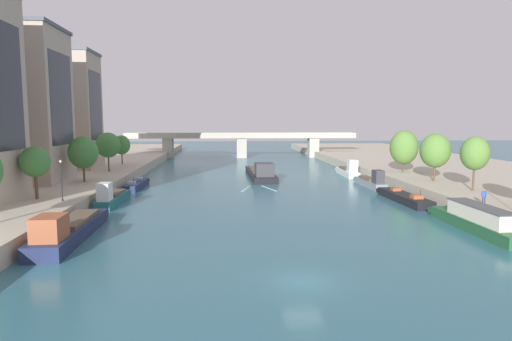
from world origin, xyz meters
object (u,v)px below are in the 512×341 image
(moored_boat_left_near, at_px, (137,185))
(moored_boat_right_gap_after, at_px, (371,181))
(moored_boat_right_end, at_px, (477,220))
(tree_left_third, at_px, (108,145))
(barge_midriver, at_px, (261,173))
(moored_boat_right_upstream, at_px, (348,171))
(tree_right_far, at_px, (404,147))
(tree_left_second, at_px, (35,162))
(tree_right_second, at_px, (435,151))
(lamppost_left_bank, at_px, (61,179))
(moored_boat_left_second, at_px, (112,197))
(person_on_quay, at_px, (484,196))
(bridge_far, at_px, (242,142))
(moored_boat_left_lone, at_px, (69,229))
(moored_boat_right_near, at_px, (404,197))
(tree_left_midway, at_px, (83,153))
(tree_left_end_of_row, at_px, (122,145))
(tree_right_by_lamp, at_px, (475,153))

(moored_boat_left_near, bearing_deg, moored_boat_right_gap_after, -2.40)
(moored_boat_right_end, xyz_separation_m, tree_left_third, (-44.20, 37.64, 5.30))
(barge_midriver, bearing_deg, tree_left_third, -172.69)
(moored_boat_right_upstream, relative_size, tree_right_far, 1.65)
(tree_right_far, bearing_deg, tree_left_second, -156.88)
(tree_right_second, distance_m, lamppost_left_bank, 50.12)
(tree_right_second, relative_size, lamppost_left_bank, 1.54)
(moored_boat_left_second, xyz_separation_m, person_on_quay, (41.38, -12.27, 1.78))
(bridge_far, bearing_deg, moored_boat_left_second, -105.41)
(lamppost_left_bank, relative_size, bridge_far, 0.07)
(bridge_far, bearing_deg, moored_boat_right_upstream, -66.54)
(tree_right_second, bearing_deg, moored_boat_left_lone, -153.43)
(moored_boat_right_end, bearing_deg, tree_left_third, 139.59)
(moored_boat_left_near, height_order, tree_left_third, tree_left_third)
(tree_left_third, bearing_deg, moored_boat_right_near, -26.88)
(moored_boat_right_gap_after, bearing_deg, tree_right_second, -41.55)
(moored_boat_left_lone, xyz_separation_m, tree_right_far, (44.47, 33.24, 5.08))
(moored_boat_right_gap_after, bearing_deg, barge_midriver, 142.35)
(tree_left_midway, bearing_deg, tree_left_end_of_row, 91.02)
(moored_boat_right_near, distance_m, tree_right_second, 11.08)
(tree_left_second, xyz_separation_m, tree_right_far, (51.75, 22.09, 0.04))
(moored_boat_right_upstream, bearing_deg, tree_right_by_lamp, -76.17)
(moored_boat_right_end, distance_m, tree_right_second, 23.36)
(tree_right_by_lamp, bearing_deg, barge_midriver, 130.81)
(moored_boat_right_near, bearing_deg, lamppost_left_bank, -171.29)
(moored_boat_right_end, bearing_deg, moored_boat_right_upstream, 90.44)
(moored_boat_right_gap_after, bearing_deg, moored_boat_right_upstream, 88.25)
(bridge_far, bearing_deg, moored_boat_left_near, -108.56)
(person_on_quay, bearing_deg, barge_midriver, 118.66)
(moored_boat_left_second, height_order, tree_left_third, tree_left_third)
(lamppost_left_bank, bearing_deg, tree_left_midway, 98.69)
(moored_boat_left_near, distance_m, tree_right_second, 45.54)
(barge_midriver, bearing_deg, bridge_far, 92.20)
(tree_right_by_lamp, distance_m, lamppost_left_bank, 49.25)
(moored_boat_right_gap_after, bearing_deg, tree_left_third, 167.81)
(lamppost_left_bank, bearing_deg, tree_right_far, 25.95)
(moored_boat_left_near, relative_size, tree_right_second, 1.54)
(moored_boat_right_upstream, bearing_deg, person_on_quay, -85.16)
(tree_right_by_lamp, xyz_separation_m, bridge_far, (-26.18, 73.33, -1.92))
(tree_right_by_lamp, bearing_deg, bridge_far, 109.65)
(moored_boat_right_upstream, height_order, tree_left_second, tree_left_second)
(moored_boat_left_second, bearing_deg, moored_boat_right_near, -0.77)
(tree_left_third, relative_size, tree_right_second, 0.97)
(barge_midriver, bearing_deg, moored_boat_left_second, -130.07)
(moored_boat_left_near, distance_m, tree_right_far, 44.87)
(moored_boat_right_gap_after, distance_m, tree_right_second, 11.04)
(tree_right_second, bearing_deg, moored_boat_right_gap_after, 138.45)
(tree_left_midway, xyz_separation_m, bridge_far, (25.23, 61.57, -1.44))
(moored_boat_left_second, bearing_deg, moored_boat_right_gap_after, 17.91)
(moored_boat_right_end, height_order, tree_right_far, tree_right_far)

